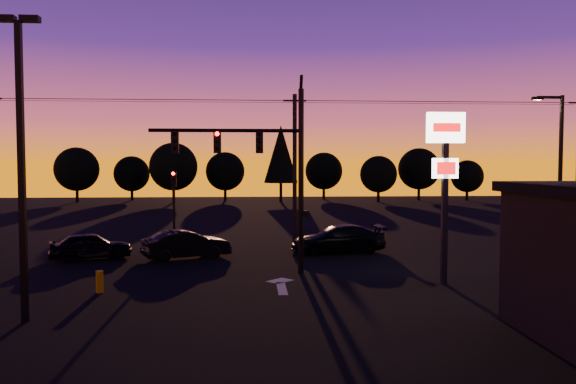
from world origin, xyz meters
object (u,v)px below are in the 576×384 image
(traffic_signal_mast, at_px, (264,160))
(parking_lot_light, at_px, (21,147))
(pylon_sign, at_px, (445,160))
(bollard, at_px, (100,282))
(car_left, at_px, (91,246))
(car_mid, at_px, (187,244))
(secondary_signal, at_px, (174,198))
(streetlight, at_px, (558,171))
(car_right, at_px, (338,239))

(traffic_signal_mast, xyz_separation_m, parking_lot_light, (-7.40, -6.99, 0.33))
(traffic_signal_mast, bearing_deg, pylon_sign, -19.36)
(bollard, bearing_deg, pylon_sign, 3.06)
(car_left, height_order, car_mid, car_mid)
(traffic_signal_mast, distance_m, car_mid, 7.01)
(pylon_sign, xyz_separation_m, bollard, (-13.29, -0.71, -4.51))
(traffic_signal_mast, height_order, car_mid, traffic_signal_mast)
(pylon_sign, bearing_deg, secondary_signal, 140.23)
(bollard, bearing_deg, streetlight, 13.13)
(bollard, bearing_deg, car_right, 40.04)
(parking_lot_light, height_order, streetlight, parking_lot_light)
(secondary_signal, height_order, parking_lot_light, parking_lot_light)
(pylon_sign, height_order, bollard, pylon_sign)
(parking_lot_light, xyz_separation_m, car_left, (-1.17, 11.19, -4.60))
(parking_lot_light, xyz_separation_m, bollard, (1.21, 3.79, -4.86))
(streetlight, xyz_separation_m, car_left, (-22.57, 2.69, -3.75))
(parking_lot_light, distance_m, car_left, 12.16)
(pylon_sign, bearing_deg, car_mid, 148.92)
(car_mid, bearing_deg, bollard, 138.01)
(car_right, bearing_deg, bollard, -58.32)
(traffic_signal_mast, relative_size, streetlight, 1.07)
(parking_lot_light, relative_size, streetlight, 1.14)
(streetlight, bearing_deg, secondary_signal, 162.44)
(secondary_signal, xyz_separation_m, car_left, (-3.67, -3.29, -2.19))
(car_mid, bearing_deg, pylon_sign, -145.05)
(streetlight, height_order, bollard, streetlight)
(secondary_signal, bearing_deg, traffic_signal_mast, -56.81)
(secondary_signal, height_order, car_left, secondary_signal)
(secondary_signal, bearing_deg, parking_lot_light, -99.79)
(bollard, distance_m, car_right, 13.42)
(pylon_sign, bearing_deg, traffic_signal_mast, 160.64)
(streetlight, height_order, car_left, streetlight)
(streetlight, bearing_deg, bollard, -166.87)
(pylon_sign, height_order, car_right, pylon_sign)
(bollard, relative_size, car_mid, 0.19)
(pylon_sign, bearing_deg, streetlight, 30.08)
(secondary_signal, distance_m, car_right, 9.46)
(bollard, xyz_separation_m, car_mid, (2.37, 7.29, 0.31))
(secondary_signal, relative_size, car_right, 0.86)
(parking_lot_light, height_order, car_left, parking_lot_light)
(streetlight, distance_m, car_left, 23.04)
(car_mid, bearing_deg, car_left, 64.64)
(pylon_sign, xyz_separation_m, streetlight, (6.91, 4.00, -0.49))
(streetlight, bearing_deg, car_right, 158.46)
(traffic_signal_mast, distance_m, bollard, 8.31)
(traffic_signal_mast, height_order, car_left, traffic_signal_mast)
(car_mid, bearing_deg, parking_lot_light, 138.10)
(car_right, bearing_deg, car_mid, -88.73)
(streetlight, bearing_deg, pylon_sign, -149.92)
(streetlight, relative_size, car_right, 1.58)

